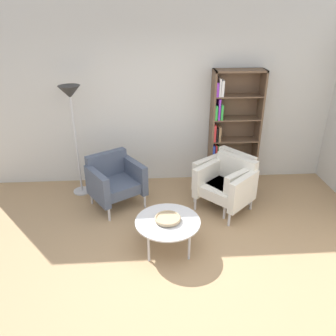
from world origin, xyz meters
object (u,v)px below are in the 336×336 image
decorative_bowl (168,218)px  coffee_table_low (168,223)px  bookshelf_tall (230,129)px  armchair_spare_guest (227,184)px  armchair_corner_red (115,180)px  armchair_near_window (226,178)px  floor_lamp_torchiere (71,106)px

decorative_bowl → coffee_table_low: bearing=0.0°
bookshelf_tall → armchair_spare_guest: size_ratio=2.00×
armchair_corner_red → armchair_near_window: bearing=-34.5°
armchair_corner_red → floor_lamp_torchiere: (-0.59, 0.41, 1.03)m
bookshelf_tall → armchair_near_window: size_ratio=2.00×
bookshelf_tall → armchair_corner_red: size_ratio=2.02×
bookshelf_tall → armchair_spare_guest: bookshelf_tall is taller
armchair_spare_guest → armchair_near_window: bearing=129.7°
coffee_table_low → armchair_corner_red: 1.31m
coffee_table_low → armchair_spare_guest: size_ratio=0.84×
armchair_spare_guest → decorative_bowl: bearing=-90.2°
decorative_bowl → floor_lamp_torchiere: bearing=131.4°
floor_lamp_torchiere → armchair_spare_guest: bearing=-15.7°
armchair_corner_red → armchair_spare_guest: bearing=-40.6°
decorative_bowl → armchair_corner_red: armchair_corner_red is taller
armchair_spare_guest → floor_lamp_torchiere: 2.56m
armchair_near_window → bookshelf_tall: bearing=128.0°
armchair_corner_red → armchair_near_window: 1.68m
armchair_corner_red → coffee_table_low: bearing=-88.9°
armchair_near_window → coffee_table_low: bearing=-79.6°
armchair_corner_red → floor_lamp_torchiere: size_ratio=0.54×
coffee_table_low → armchair_near_window: bearing=47.5°
armchair_near_window → floor_lamp_torchiere: (-2.27, 0.46, 1.03)m
bookshelf_tall → armchair_near_window: bookshelf_tall is taller
coffee_table_low → armchair_near_window: 1.41m
decorative_bowl → armchair_spare_guest: armchair_spare_guest is taller
decorative_bowl → armchair_near_window: (0.95, 1.04, -0.02)m
coffee_table_low → armchair_corner_red: size_ratio=0.85×
armchair_spare_guest → floor_lamp_torchiere: (-2.25, 0.63, 1.03)m
coffee_table_low → decorative_bowl: 0.06m
armchair_spare_guest → armchair_near_window: size_ratio=1.00×
armchair_spare_guest → armchair_near_window: (0.02, 0.18, 0.00)m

